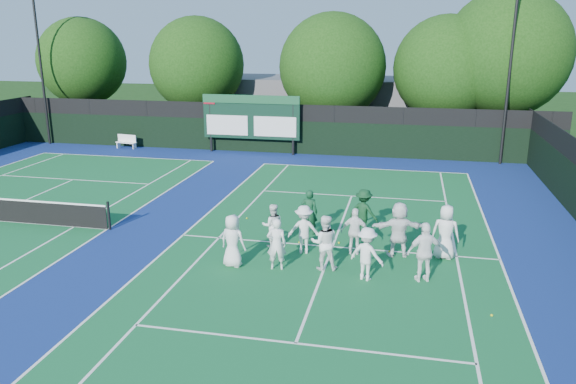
# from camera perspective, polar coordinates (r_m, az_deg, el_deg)

# --- Properties ---
(ground) EXTENTS (120.00, 120.00, 0.00)m
(ground) POSITION_cam_1_polar(r_m,az_deg,el_deg) (18.55, 4.12, -6.70)
(ground) COLOR #14330E
(ground) RESTS_ON ground
(court_apron) EXTENTS (34.00, 32.00, 0.01)m
(court_apron) POSITION_cam_1_polar(r_m,az_deg,el_deg) (21.05, -11.91, -4.22)
(court_apron) COLOR navy
(court_apron) RESTS_ON ground
(near_court) EXTENTS (11.05, 23.85, 0.01)m
(near_court) POSITION_cam_1_polar(r_m,az_deg,el_deg) (19.47, 4.54, -5.57)
(near_court) COLOR #135D2F
(near_court) RESTS_ON ground
(back_fence) EXTENTS (34.00, 0.08, 3.00)m
(back_fence) POSITION_cam_1_polar(r_m,az_deg,el_deg) (34.50, -1.95, 6.24)
(back_fence) COLOR black
(back_fence) RESTS_ON ground
(scoreboard) EXTENTS (6.00, 0.21, 3.55)m
(scoreboard) POSITION_cam_1_polar(r_m,az_deg,el_deg) (34.23, -3.79, 7.55)
(scoreboard) COLOR black
(scoreboard) RESTS_ON ground
(clubhouse) EXTENTS (18.00, 6.00, 4.00)m
(clubhouse) POSITION_cam_1_polar(r_m,az_deg,el_deg) (41.53, 6.19, 8.69)
(clubhouse) COLOR #56575B
(clubhouse) RESTS_ON ground
(light_pole_left) EXTENTS (1.20, 0.30, 10.12)m
(light_pole_left) POSITION_cam_1_polar(r_m,az_deg,el_deg) (40.16, -24.01, 13.38)
(light_pole_left) COLOR black
(light_pole_left) RESTS_ON ground
(light_pole_right) EXTENTS (1.20, 0.30, 10.12)m
(light_pole_right) POSITION_cam_1_polar(r_m,az_deg,el_deg) (33.11, 21.81, 13.36)
(light_pole_right) COLOR black
(light_pole_right) RESTS_ON ground
(bench) EXTENTS (1.42, 0.60, 0.87)m
(bench) POSITION_cam_1_polar(r_m,az_deg,el_deg) (37.39, -16.08, 5.00)
(bench) COLOR white
(bench) RESTS_ON ground
(tree_a) EXTENTS (6.09, 6.09, 8.23)m
(tree_a) POSITION_cam_1_polar(r_m,az_deg,el_deg) (43.01, -19.94, 12.15)
(tree_a) COLOR black
(tree_a) RESTS_ON ground
(tree_b) EXTENTS (6.34, 6.34, 8.25)m
(tree_b) POSITION_cam_1_polar(r_m,az_deg,el_deg) (39.21, -8.98, 12.45)
(tree_b) COLOR black
(tree_b) RESTS_ON ground
(tree_c) EXTENTS (6.82, 6.82, 8.45)m
(tree_c) POSITION_cam_1_polar(r_m,az_deg,el_deg) (36.95, 4.78, 12.31)
(tree_c) COLOR black
(tree_c) RESTS_ON ground
(tree_d) EXTENTS (6.48, 6.48, 8.26)m
(tree_d) POSITION_cam_1_polar(r_m,az_deg,el_deg) (36.70, 16.02, 11.72)
(tree_d) COLOR black
(tree_d) RESTS_ON ground
(tree_e) EXTENTS (7.59, 7.59, 9.71)m
(tree_e) POSITION_cam_1_polar(r_m,az_deg,el_deg) (37.02, 21.45, 12.64)
(tree_e) COLOR black
(tree_e) RESTS_ON ground
(tennis_ball_0) EXTENTS (0.07, 0.07, 0.07)m
(tennis_ball_0) POSITION_cam_1_polar(r_m,az_deg,el_deg) (19.74, 1.15, -5.14)
(tennis_ball_0) COLOR #C6CF18
(tennis_ball_0) RESTS_ON ground
(tennis_ball_2) EXTENTS (0.07, 0.07, 0.07)m
(tennis_ball_2) POSITION_cam_1_polar(r_m,az_deg,el_deg) (15.84, 19.99, -11.68)
(tennis_ball_2) COLOR #C6CF18
(tennis_ball_2) RESTS_ON ground
(tennis_ball_3) EXTENTS (0.07, 0.07, 0.07)m
(tennis_ball_3) POSITION_cam_1_polar(r_m,az_deg,el_deg) (22.31, -4.20, -2.67)
(tennis_ball_3) COLOR #C6CF18
(tennis_ball_3) RESTS_ON ground
(tennis_ball_4) EXTENTS (0.07, 0.07, 0.07)m
(tennis_ball_4) POSITION_cam_1_polar(r_m,az_deg,el_deg) (19.78, 5.18, -5.16)
(tennis_ball_4) COLOR #C6CF18
(tennis_ball_4) RESTS_ON ground
(tennis_ball_5) EXTENTS (0.07, 0.07, 0.07)m
(tennis_ball_5) POSITION_cam_1_polar(r_m,az_deg,el_deg) (19.24, 10.27, -5.97)
(tennis_ball_5) COLOR #C6CF18
(tennis_ball_5) RESTS_ON ground
(player_front_0) EXTENTS (0.92, 0.69, 1.70)m
(player_front_0) POSITION_cam_1_polar(r_m,az_deg,el_deg) (17.67, -5.64, -4.97)
(player_front_0) COLOR white
(player_front_0) RESTS_ON ground
(player_front_1) EXTENTS (0.66, 0.49, 1.66)m
(player_front_1) POSITION_cam_1_polar(r_m,az_deg,el_deg) (17.37, -1.17, -5.31)
(player_front_1) COLOR white
(player_front_1) RESTS_ON ground
(player_front_2) EXTENTS (0.95, 0.80, 1.76)m
(player_front_2) POSITION_cam_1_polar(r_m,az_deg,el_deg) (17.40, 3.72, -5.14)
(player_front_2) COLOR white
(player_front_2) RESTS_ON ground
(player_front_3) EXTENTS (1.20, 0.96, 1.63)m
(player_front_3) POSITION_cam_1_polar(r_m,az_deg,el_deg) (16.83, 8.01, -6.25)
(player_front_3) COLOR white
(player_front_3) RESTS_ON ground
(player_front_4) EXTENTS (1.16, 0.76, 1.83)m
(player_front_4) POSITION_cam_1_polar(r_m,az_deg,el_deg) (17.01, 13.74, -5.97)
(player_front_4) COLOR white
(player_front_4) RESTS_ON ground
(player_back_0) EXTENTS (0.88, 0.78, 1.52)m
(player_back_0) POSITION_cam_1_polar(r_m,az_deg,el_deg) (19.23, -1.57, -3.41)
(player_back_0) COLOR white
(player_back_0) RESTS_ON ground
(player_back_1) EXTENTS (1.15, 0.78, 1.65)m
(player_back_1) POSITION_cam_1_polar(r_m,az_deg,el_deg) (18.65, 1.63, -3.82)
(player_back_1) COLOR silver
(player_back_1) RESTS_ON ground
(player_back_2) EXTENTS (0.94, 0.40, 1.59)m
(player_back_2) POSITION_cam_1_polar(r_m,az_deg,el_deg) (18.68, 6.83, -4.00)
(player_back_2) COLOR white
(player_back_2) RESTS_ON ground
(player_back_3) EXTENTS (1.80, 0.89, 1.86)m
(player_back_3) POSITION_cam_1_polar(r_m,az_deg,el_deg) (18.69, 11.19, -3.75)
(player_back_3) COLOR white
(player_back_3) RESTS_ON ground
(player_back_4) EXTENTS (0.97, 0.71, 1.81)m
(player_back_4) POSITION_cam_1_polar(r_m,az_deg,el_deg) (18.87, 15.71, -3.94)
(player_back_4) COLOR white
(player_back_4) RESTS_ON ground
(coach_left) EXTENTS (0.63, 0.43, 1.69)m
(coach_left) POSITION_cam_1_polar(r_m,az_deg,el_deg) (20.35, 2.17, -2.07)
(coach_left) COLOR #103D22
(coach_left) RESTS_ON ground
(coach_right) EXTENTS (1.26, 1.00, 1.70)m
(coach_right) POSITION_cam_1_polar(r_m,az_deg,el_deg) (20.53, 7.69, -2.03)
(coach_right) COLOR #0E351A
(coach_right) RESTS_ON ground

